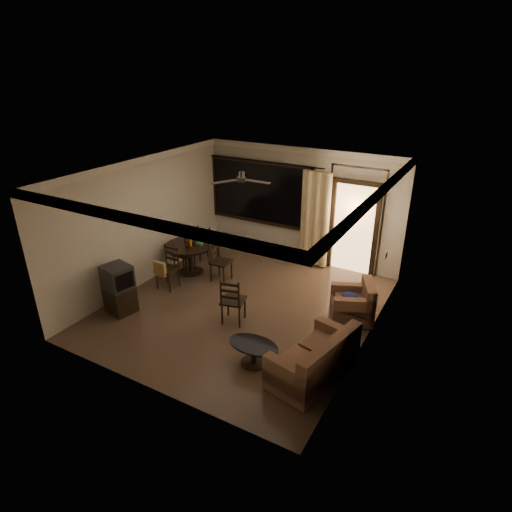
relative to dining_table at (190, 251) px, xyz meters
The scene contains 12 objects.
ground 2.11m from the dining_table, 21.70° to the right, with size 5.50×5.50×0.00m, color #7F6651.
room_shell 2.97m from the dining_table, 22.29° to the left, with size 5.50×6.70×5.50m.
dining_table is the anchor object (origin of this frame).
dining_chair_west 0.31m from the dining_table, 168.88° to the right, with size 0.43×0.43×0.95m.
dining_chair_east 0.88m from the dining_table, ahead, with size 0.43×0.43×0.95m.
dining_chair_south 0.90m from the dining_table, 88.26° to the right, with size 0.43×0.49×0.95m.
dining_chair_north 0.83m from the dining_table, 91.98° to the left, with size 0.43×0.43×0.95m.
tv_cabinet 2.09m from the dining_table, 93.99° to the right, with size 0.61×0.57×1.00m.
sofa 4.50m from the dining_table, 27.19° to the right, with size 1.11×1.63×0.80m.
armchair 3.99m from the dining_table, ahead, with size 1.01×1.01×0.77m.
coffee_table 3.71m from the dining_table, 36.65° to the right, with size 0.87×0.52×0.38m.
side_chair 2.41m from the dining_table, 33.00° to the right, with size 0.52×0.52×0.96m.
Camera 1 is at (3.93, -6.43, 4.56)m, focal length 30.00 mm.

